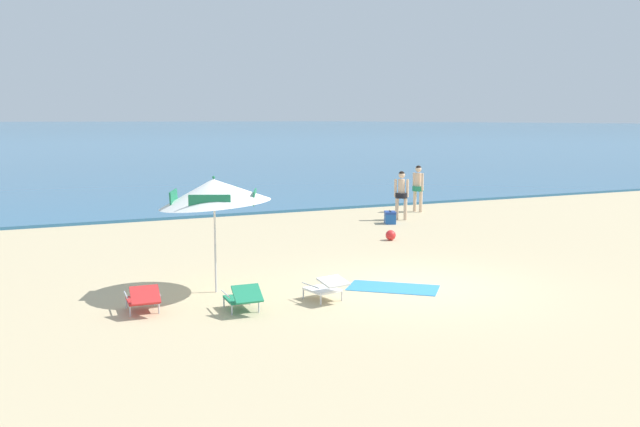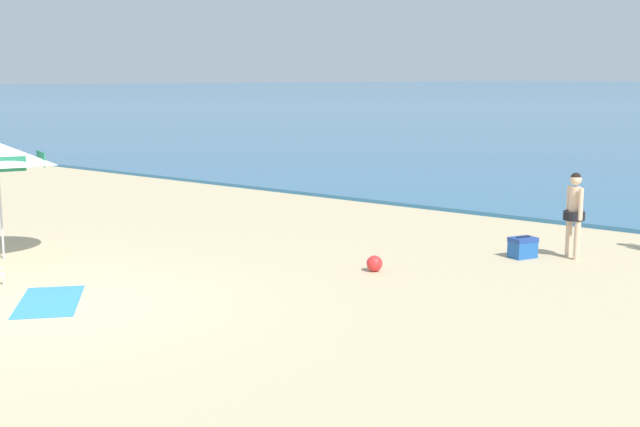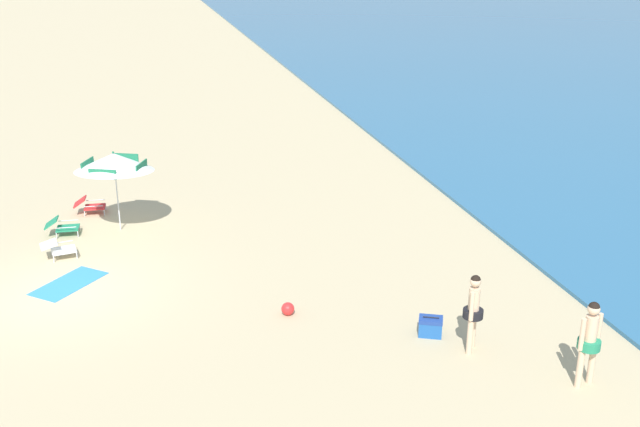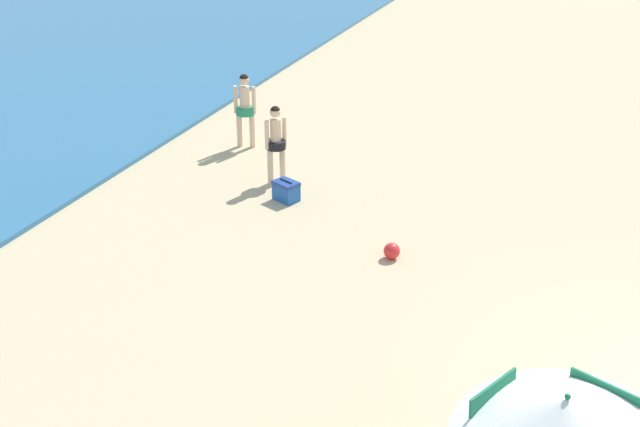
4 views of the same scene
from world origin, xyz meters
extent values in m
plane|color=tan|center=(0.00, 0.00, 0.00)|extent=(800.00, 800.00, 0.00)
cylinder|color=silver|center=(-3.89, 1.25, 1.13)|extent=(0.04, 0.04, 2.25)
cone|color=white|center=(-3.89, 1.25, 2.01)|extent=(2.91, 2.89, 0.67)
cube|color=#1E724C|center=(-3.59, 1.98, 1.90)|extent=(0.73, 0.34, 0.27)
cube|color=#1E724C|center=(-4.62, 1.55, 1.90)|extent=(0.34, 0.73, 0.27)
cube|color=#1E724C|center=(-4.19, 0.53, 1.90)|extent=(0.73, 0.34, 0.27)
cube|color=#1E724C|center=(-3.17, 0.95, 1.90)|extent=(0.34, 0.73, 0.27)
sphere|color=#1E724C|center=(-3.89, 1.25, 2.28)|extent=(0.06, 0.06, 0.06)
cube|color=red|center=(-5.47, 0.51, 0.20)|extent=(0.55, 0.63, 0.04)
cube|color=red|center=(-5.50, 0.10, 0.39)|extent=(0.52, 0.40, 0.26)
cylinder|color=silver|center=(-5.70, 0.81, 0.09)|extent=(0.03, 0.03, 0.18)
cylinder|color=silver|center=(-5.21, 0.78, 0.09)|extent=(0.03, 0.03, 0.18)
cylinder|color=silver|center=(-5.73, 0.24, 0.09)|extent=(0.03, 0.03, 0.18)
cylinder|color=silver|center=(-5.24, 0.21, 0.09)|extent=(0.03, 0.03, 0.18)
cylinder|color=silver|center=(-5.75, 0.53, 0.32)|extent=(0.06, 0.54, 0.02)
cylinder|color=silver|center=(-5.19, 0.50, 0.32)|extent=(0.06, 0.54, 0.02)
cube|color=white|center=(-2.23, -0.16, 0.20)|extent=(0.62, 0.69, 0.04)
cube|color=white|center=(-2.16, -0.51, 0.42)|extent=(0.56, 0.50, 0.13)
cylinder|color=silver|center=(-2.52, 0.07, 0.09)|extent=(0.03, 0.03, 0.18)
cylinder|color=silver|center=(-2.04, 0.16, 0.09)|extent=(0.03, 0.03, 0.18)
cylinder|color=silver|center=(-2.42, -0.49, 0.09)|extent=(0.03, 0.03, 0.18)
cylinder|color=silver|center=(-1.93, -0.40, 0.09)|extent=(0.03, 0.03, 0.18)
cylinder|color=silver|center=(-2.50, -0.22, 0.32)|extent=(0.12, 0.54, 0.02)
cylinder|color=silver|center=(-1.95, -0.11, 0.32)|extent=(0.12, 0.54, 0.02)
cube|color=#1E7F56|center=(-3.85, -0.17, 0.20)|extent=(0.55, 0.62, 0.04)
cube|color=#1E7F56|center=(-3.87, -0.58, 0.40)|extent=(0.51, 0.40, 0.26)
cylinder|color=silver|center=(-4.08, 0.13, 0.09)|extent=(0.03, 0.03, 0.18)
cylinder|color=silver|center=(-3.59, 0.11, 0.09)|extent=(0.03, 0.03, 0.18)
cylinder|color=silver|center=(-4.11, -0.44, 0.09)|extent=(0.03, 0.03, 0.18)
cylinder|color=silver|center=(-3.62, -0.46, 0.09)|extent=(0.03, 0.03, 0.18)
cylinder|color=silver|center=(-4.13, -0.15, 0.32)|extent=(0.05, 0.54, 0.02)
cylinder|color=silver|center=(-3.57, -0.18, 0.32)|extent=(0.05, 0.54, 0.02)
cylinder|color=beige|center=(6.27, 9.78, 0.42)|extent=(0.12, 0.12, 0.84)
cylinder|color=beige|center=(6.34, 9.49, 0.42)|extent=(0.12, 0.12, 0.84)
cylinder|color=#23845B|center=(6.30, 9.64, 0.86)|extent=(0.42, 0.42, 0.17)
cylinder|color=beige|center=(6.30, 9.64, 1.14)|extent=(0.23, 0.23, 0.59)
cylinder|color=beige|center=(6.25, 9.84, 1.12)|extent=(0.09, 0.09, 0.63)
cylinder|color=beige|center=(6.36, 9.43, 1.12)|extent=(0.09, 0.09, 0.63)
sphere|color=beige|center=(6.30, 9.64, 1.58)|extent=(0.23, 0.23, 0.23)
sphere|color=black|center=(6.30, 9.64, 1.61)|extent=(0.21, 0.21, 0.21)
cylinder|color=beige|center=(4.76, 8.03, 0.41)|extent=(0.12, 0.12, 0.81)
cylinder|color=beige|center=(4.53, 8.20, 0.41)|extent=(0.12, 0.12, 0.81)
cylinder|color=black|center=(4.65, 8.12, 0.83)|extent=(0.41, 0.41, 0.17)
cylinder|color=beige|center=(4.65, 8.12, 1.10)|extent=(0.22, 0.22, 0.58)
cylinder|color=beige|center=(4.81, 8.00, 1.08)|extent=(0.09, 0.09, 0.61)
cylinder|color=beige|center=(4.48, 8.24, 1.08)|extent=(0.09, 0.09, 0.61)
sphere|color=beige|center=(4.65, 8.12, 1.53)|extent=(0.22, 0.22, 0.22)
sphere|color=black|center=(4.65, 8.12, 1.56)|extent=(0.20, 0.20, 0.20)
cube|color=#1E56A8|center=(3.88, 7.56, 0.16)|extent=(0.51, 0.58, 0.32)
cube|color=navy|center=(3.88, 7.56, 0.36)|extent=(0.52, 0.59, 0.08)
cylinder|color=black|center=(3.88, 7.56, 0.42)|extent=(0.16, 0.32, 0.02)
sphere|color=red|center=(2.28, 4.85, 0.15)|extent=(0.29, 0.29, 0.29)
cube|color=#3384BC|center=(-0.54, 0.05, 0.01)|extent=(1.95, 1.86, 0.01)
camera|label=1|loc=(-7.67, -11.67, 3.41)|focal=38.66mm
camera|label=2|loc=(10.33, -6.86, 3.44)|focal=45.43mm
camera|label=3|loc=(16.68, 1.98, 7.83)|focal=41.87mm
camera|label=4|loc=(-11.03, 0.85, 7.29)|focal=50.37mm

